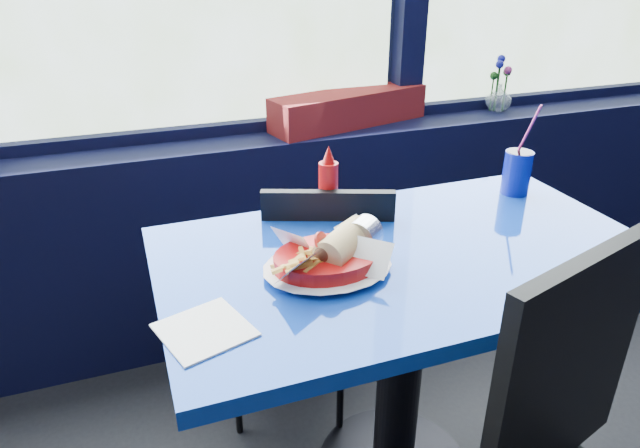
{
  "coord_description": "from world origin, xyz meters",
  "views": [
    {
      "loc": [
        -0.32,
        0.94,
        1.41
      ],
      "look_at": [
        0.06,
        1.98,
        0.87
      ],
      "focal_mm": 32.0,
      "sensor_mm": 36.0,
      "label": 1
    }
  ],
  "objects_px": {
    "near_table": "(404,313)",
    "soda_cup": "(517,172)",
    "planter_box": "(349,108)",
    "food_basket": "(330,257)",
    "ketchup_bottle": "(328,185)",
    "flower_vase": "(499,94)",
    "chair_near_back": "(304,289)"
  },
  "relations": [
    {
      "from": "food_basket",
      "to": "soda_cup",
      "type": "bearing_deg",
      "value": 4.86
    },
    {
      "from": "chair_near_back",
      "to": "ketchup_bottle",
      "type": "bearing_deg",
      "value": 147.45
    },
    {
      "from": "flower_vase",
      "to": "ketchup_bottle",
      "type": "distance_m",
      "value": 1.16
    },
    {
      "from": "flower_vase",
      "to": "food_basket",
      "type": "height_order",
      "value": "flower_vase"
    },
    {
      "from": "soda_cup",
      "to": "ketchup_bottle",
      "type": "bearing_deg",
      "value": 175.14
    },
    {
      "from": "planter_box",
      "to": "flower_vase",
      "type": "distance_m",
      "value": 0.66
    },
    {
      "from": "near_table",
      "to": "chair_near_back",
      "type": "bearing_deg",
      "value": 115.77
    },
    {
      "from": "near_table",
      "to": "soda_cup",
      "type": "height_order",
      "value": "soda_cup"
    },
    {
      "from": "planter_box",
      "to": "food_basket",
      "type": "relative_size",
      "value": 2.08
    },
    {
      "from": "near_table",
      "to": "flower_vase",
      "type": "distance_m",
      "value": 1.27
    },
    {
      "from": "chair_near_back",
      "to": "food_basket",
      "type": "xyz_separation_m",
      "value": [
        -0.05,
        -0.35,
        0.31
      ]
    },
    {
      "from": "near_table",
      "to": "soda_cup",
      "type": "xyz_separation_m",
      "value": [
        0.47,
        0.22,
        0.25
      ]
    },
    {
      "from": "planter_box",
      "to": "soda_cup",
      "type": "height_order",
      "value": "soda_cup"
    },
    {
      "from": "near_table",
      "to": "flower_vase",
      "type": "xyz_separation_m",
      "value": [
        0.87,
        0.87,
        0.3
      ]
    },
    {
      "from": "food_basket",
      "to": "soda_cup",
      "type": "distance_m",
      "value": 0.72
    },
    {
      "from": "ketchup_bottle",
      "to": "soda_cup",
      "type": "distance_m",
      "value": 0.58
    },
    {
      "from": "flower_vase",
      "to": "ketchup_bottle",
      "type": "relative_size",
      "value": 1.13
    },
    {
      "from": "flower_vase",
      "to": "soda_cup",
      "type": "bearing_deg",
      "value": -121.52
    },
    {
      "from": "flower_vase",
      "to": "planter_box",
      "type": "bearing_deg",
      "value": 178.06
    },
    {
      "from": "flower_vase",
      "to": "food_basket",
      "type": "bearing_deg",
      "value": -140.43
    },
    {
      "from": "flower_vase",
      "to": "food_basket",
      "type": "distance_m",
      "value": 1.41
    },
    {
      "from": "chair_near_back",
      "to": "flower_vase",
      "type": "bearing_deg",
      "value": -131.39
    },
    {
      "from": "ketchup_bottle",
      "to": "flower_vase",
      "type": "bearing_deg",
      "value": 31.93
    },
    {
      "from": "chair_near_back",
      "to": "soda_cup",
      "type": "distance_m",
      "value": 0.72
    },
    {
      "from": "chair_near_back",
      "to": "ketchup_bottle",
      "type": "xyz_separation_m",
      "value": [
        0.05,
        -0.07,
        0.36
      ]
    },
    {
      "from": "near_table",
      "to": "ketchup_bottle",
      "type": "bearing_deg",
      "value": 112.58
    },
    {
      "from": "chair_near_back",
      "to": "soda_cup",
      "type": "relative_size",
      "value": 3.06
    },
    {
      "from": "planter_box",
      "to": "food_basket",
      "type": "xyz_separation_m",
      "value": [
        -0.43,
        -0.92,
        -0.08
      ]
    },
    {
      "from": "chair_near_back",
      "to": "planter_box",
      "type": "distance_m",
      "value": 0.78
    },
    {
      "from": "chair_near_back",
      "to": "ketchup_bottle",
      "type": "height_order",
      "value": "ketchup_bottle"
    },
    {
      "from": "soda_cup",
      "to": "near_table",
      "type": "bearing_deg",
      "value": -155.18
    },
    {
      "from": "flower_vase",
      "to": "ketchup_bottle",
      "type": "height_order",
      "value": "flower_vase"
    }
  ]
}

